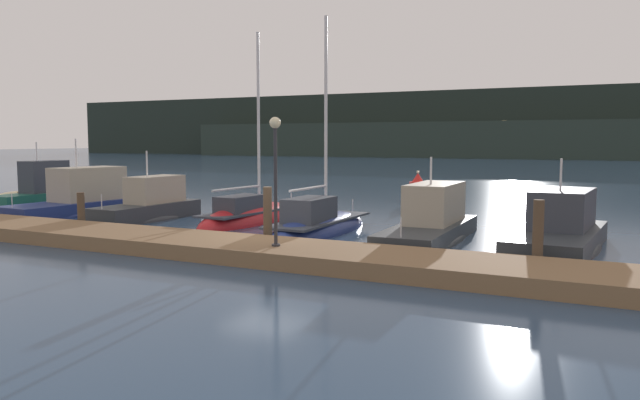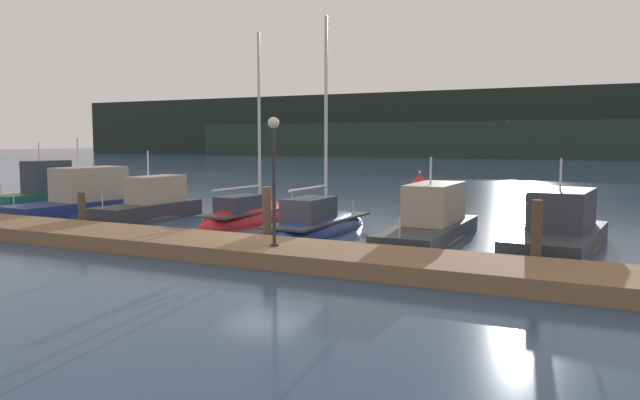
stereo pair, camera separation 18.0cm
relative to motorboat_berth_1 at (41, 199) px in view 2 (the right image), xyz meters
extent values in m
plane|color=navy|center=(16.37, -4.90, -0.43)|extent=(400.00, 400.00, 0.00)
cube|color=brown|center=(16.37, -6.47, -0.20)|extent=(39.41, 2.80, 0.45)
cylinder|color=#4C3D2D|center=(8.18, -4.82, 0.31)|extent=(0.28, 0.28, 1.46)
cylinder|color=#4C3D2D|center=(16.37, -4.82, 0.55)|extent=(0.28, 0.28, 1.94)
cylinder|color=#4C3D2D|center=(24.57, -4.82, 0.51)|extent=(0.28, 0.28, 1.88)
ellipsoid|color=#195647|center=(0.00, -0.11, -0.43)|extent=(1.82, 5.27, 1.26)
cube|color=#195647|center=(0.00, -0.11, -0.04)|extent=(1.67, 4.74, 0.77)
cube|color=#333842|center=(-0.01, 0.41, 1.15)|extent=(1.19, 2.33, 1.60)
cube|color=black|center=(-0.05, 1.45, 1.39)|extent=(0.99, 0.33, 0.71)
cylinder|color=silver|center=(0.00, 0.00, 2.42)|extent=(0.07, 0.07, 0.94)
cylinder|color=silver|center=(0.08, -2.30, 0.65)|extent=(0.04, 0.04, 0.60)
ellipsoid|color=navy|center=(3.83, -1.16, -0.43)|extent=(3.01, 7.55, 1.10)
cube|color=navy|center=(3.83, -1.16, -0.12)|extent=(2.76, 6.80, 0.61)
cube|color=#A39984|center=(3.89, -0.43, 0.96)|extent=(1.91, 3.36, 1.55)
cube|color=black|center=(4.00, 1.05, 1.19)|extent=(1.50, 0.40, 0.69)
cylinder|color=silver|center=(3.84, -1.02, 2.40)|extent=(0.07, 0.07, 1.33)
cylinder|color=silver|center=(3.60, -4.26, 0.48)|extent=(0.04, 0.04, 0.60)
ellipsoid|color=#2D3338|center=(8.08, -1.19, -0.43)|extent=(1.92, 5.94, 0.98)
cube|color=#2D3338|center=(8.08, -1.19, -0.08)|extent=(1.76, 5.35, 0.70)
cube|color=#A39984|center=(8.09, -0.59, 0.85)|extent=(1.29, 2.62, 1.16)
cube|color=black|center=(8.10, 0.59, 1.03)|extent=(1.12, 0.25, 0.52)
cylinder|color=silver|center=(8.09, -1.07, 1.99)|extent=(0.07, 0.07, 1.10)
cylinder|color=silver|center=(8.06, -3.68, 0.58)|extent=(0.04, 0.04, 0.60)
ellipsoid|color=red|center=(12.58, 0.18, -0.43)|extent=(2.16, 6.91, 1.63)
cube|color=#333842|center=(12.58, 0.18, 0.06)|extent=(1.81, 5.81, 0.08)
cube|color=#333842|center=(12.54, -0.64, 0.43)|extent=(1.21, 2.23, 0.66)
cylinder|color=silver|center=(12.60, 0.72, 3.75)|extent=(0.12, 0.12, 7.38)
cylinder|color=silver|center=(12.54, -0.84, 1.07)|extent=(0.22, 3.13, 0.09)
cylinder|color=silver|center=(12.71, 3.32, 0.31)|extent=(0.04, 0.04, 0.50)
ellipsoid|color=navy|center=(16.41, -1.19, -0.43)|extent=(2.09, 6.84, 1.45)
cube|color=#333842|center=(16.41, -1.19, 0.04)|extent=(1.76, 5.75, 0.08)
cube|color=#333842|center=(16.41, -2.01, 0.51)|extent=(1.24, 2.19, 0.86)
cylinder|color=silver|center=(16.40, -0.64, 3.79)|extent=(0.12, 0.12, 7.50)
cylinder|color=silver|center=(16.41, -2.05, 1.28)|extent=(0.11, 2.82, 0.09)
cylinder|color=silver|center=(16.39, 1.95, 0.29)|extent=(0.04, 0.04, 0.50)
ellipsoid|color=#2D3338|center=(20.61, -1.31, -0.43)|extent=(2.29, 7.46, 0.95)
cube|color=#2D3338|center=(20.61, -1.31, -0.14)|extent=(2.10, 6.71, 0.57)
cube|color=#A39984|center=(20.60, -0.56, 0.82)|extent=(1.52, 3.29, 1.36)
cube|color=black|center=(20.56, 0.92, 1.02)|extent=(1.28, 0.29, 0.61)
cylinder|color=silver|center=(20.61, -1.16, 1.96)|extent=(0.07, 0.07, 0.93)
cylinder|color=silver|center=(20.69, -4.42, 0.44)|extent=(0.04, 0.04, 0.60)
ellipsoid|color=#2D3338|center=(24.71, -1.14, -0.43)|extent=(2.88, 7.15, 1.03)
cube|color=#2D3338|center=(24.71, -1.14, -0.11)|extent=(2.64, 6.44, 0.62)
cube|color=#333842|center=(24.76, -0.44, 0.81)|extent=(1.85, 3.18, 1.22)
cube|color=black|center=(24.85, 0.96, 0.99)|extent=(1.48, 0.34, 0.55)
cylinder|color=silver|center=(24.72, -1.00, 1.92)|extent=(0.07, 0.07, 1.00)
cylinder|color=silver|center=(24.53, -4.08, 0.50)|extent=(0.04, 0.04, 0.60)
cylinder|color=red|center=(16.17, 11.53, -0.35)|extent=(1.42, 1.42, 0.16)
cylinder|color=red|center=(16.17, 11.53, 0.21)|extent=(0.94, 0.94, 0.95)
cone|color=red|center=(16.17, 11.53, 0.94)|extent=(0.66, 0.66, 0.50)
sphere|color=#F9EAB7|center=(16.17, 11.53, 1.24)|extent=(0.16, 0.16, 0.16)
cylinder|color=#2D2D33|center=(17.81, -6.75, 0.05)|extent=(0.24, 0.24, 0.06)
cylinder|color=#2D2D33|center=(17.81, -6.75, 1.71)|extent=(0.10, 0.10, 3.24)
sphere|color=#F9EAB7|center=(17.81, -6.75, 3.47)|extent=(0.32, 0.32, 0.32)
cube|color=#1E2823|center=(16.37, 108.88, 6.23)|extent=(240.00, 16.00, 13.30)
cube|color=#26332C|center=(10.97, 98.88, 3.03)|extent=(144.00, 10.00, 6.92)
cube|color=#F4DB8C|center=(-11.22, 100.83, 4.61)|extent=(0.80, 0.10, 0.80)
cube|color=#F4DB8C|center=(-2.88, 100.83, 2.20)|extent=(0.80, 0.10, 0.80)
cube|color=#F4DB8C|center=(5.01, 100.83, 6.34)|extent=(0.80, 0.10, 0.80)
ellipsoid|color=beige|center=(-7.19, 4.55, -0.43)|extent=(2.00, 3.10, 0.56)
cube|color=brown|center=(-7.19, 4.55, -0.21)|extent=(0.97, 0.83, 0.06)
camera|label=1|loc=(26.61, -21.70, 2.99)|focal=35.00mm
camera|label=2|loc=(26.77, -21.62, 2.99)|focal=35.00mm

